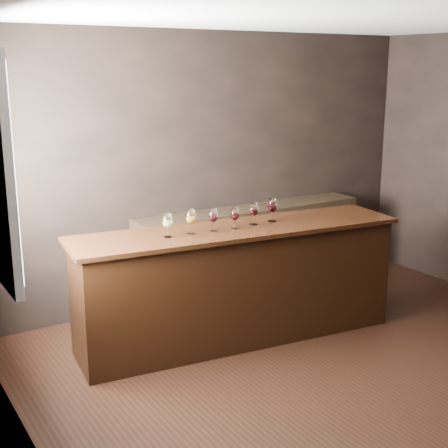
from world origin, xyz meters
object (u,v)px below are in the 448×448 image
bar_counter (238,286)px  glass_red_d (272,206)px  glass_amber (191,218)px  glass_red_a (213,216)px  back_bar_shelf (251,250)px  glass_red_c (254,210)px  glass_white (167,222)px  glass_red_b (235,215)px

bar_counter → glass_red_d: (0.39, 0.02, 0.69)m
glass_amber → glass_red_a: (0.21, -0.02, -0.01)m
back_bar_shelf → glass_amber: bearing=-143.5°
glass_red_d → glass_red_c: bearing=-178.4°
bar_counter → glass_white: (-0.67, 0.04, 0.68)m
bar_counter → glass_white: 0.96m
glass_white → bar_counter: bearing=-3.1°
glass_red_c → glass_red_a: bearing=-178.8°
glass_white → glass_red_b: bearing=-5.5°
back_bar_shelf → glass_white: glass_white is taller
glass_white → glass_red_c: (0.85, -0.02, -0.00)m
glass_amber → glass_red_d: glass_red_d is taller
back_bar_shelf → glass_red_c: 1.32m
glass_red_a → glass_red_c: size_ratio=1.00×
bar_counter → glass_red_a: (-0.25, 0.01, 0.68)m
glass_amber → glass_red_b: 0.41m
glass_red_c → glass_red_d: bearing=1.6°
glass_white → glass_red_d: (1.06, -0.02, 0.01)m
bar_counter → glass_red_a: size_ratio=14.70×
glass_red_b → back_bar_shelf: bearing=49.3°
back_bar_shelf → glass_red_d: size_ratio=12.32×
glass_white → glass_red_a: 0.43m
glass_red_a → glass_red_c: 0.43m
bar_counter → glass_amber: (-0.46, 0.03, 0.69)m
glass_amber → glass_red_a: size_ratio=1.06×
glass_red_a → glass_red_b: bearing=-8.2°
back_bar_shelf → glass_amber: (-1.24, -0.92, 0.72)m
back_bar_shelf → glass_red_b: glass_red_b is taller
glass_red_a → glass_red_d: bearing=1.3°
glass_red_a → glass_red_c: bearing=1.2°
glass_red_d → back_bar_shelf: bearing=66.8°
bar_counter → back_bar_shelf: 1.23m
glass_amber → glass_red_b: (0.41, -0.05, -0.02)m
glass_white → glass_amber: glass_amber is taller
glass_red_b → glass_red_d: glass_red_d is taller
bar_counter → glass_red_d: 0.79m
back_bar_shelf → glass_amber: 1.70m
bar_counter → glass_white: size_ratio=14.65×
bar_counter → glass_red_a: glass_red_a is taller
glass_white → glass_red_c: bearing=-1.5°
bar_counter → back_bar_shelf: size_ratio=1.09×
glass_red_b → glass_red_d: bearing=5.7°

